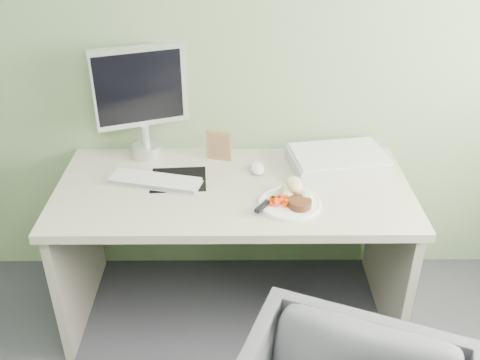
{
  "coord_description": "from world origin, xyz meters",
  "views": [
    {
      "loc": [
        0.02,
        -0.44,
        1.98
      ],
      "look_at": [
        0.03,
        1.5,
        0.84
      ],
      "focal_mm": 40.0,
      "sensor_mm": 36.0,
      "label": 1
    }
  ],
  "objects_px": {
    "desk": "(234,220)",
    "monitor": "(143,96)",
    "plate": "(290,204)",
    "scanner": "(338,161)"
  },
  "relations": [
    {
      "from": "desk",
      "to": "plate",
      "type": "height_order",
      "value": "plate"
    },
    {
      "from": "plate",
      "to": "monitor",
      "type": "distance_m",
      "value": 0.87
    },
    {
      "from": "desk",
      "to": "plate",
      "type": "xyz_separation_m",
      "value": [
        0.24,
        -0.16,
        0.19
      ]
    },
    {
      "from": "desk",
      "to": "scanner",
      "type": "xyz_separation_m",
      "value": [
        0.5,
        0.17,
        0.22
      ]
    },
    {
      "from": "scanner",
      "to": "monitor",
      "type": "bearing_deg",
      "value": 161.7
    },
    {
      "from": "desk",
      "to": "monitor",
      "type": "distance_m",
      "value": 0.72
    },
    {
      "from": "desk",
      "to": "scanner",
      "type": "relative_size",
      "value": 3.55
    },
    {
      "from": "plate",
      "to": "monitor",
      "type": "xyz_separation_m",
      "value": [
        -0.67,
        0.47,
        0.3
      ]
    },
    {
      "from": "scanner",
      "to": "plate",
      "type": "bearing_deg",
      "value": -137.7
    },
    {
      "from": "plate",
      "to": "monitor",
      "type": "relative_size",
      "value": 0.49
    }
  ]
}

